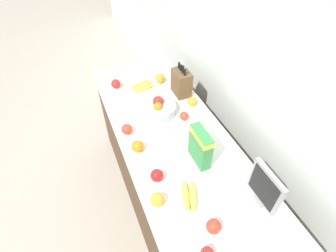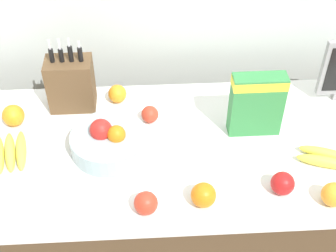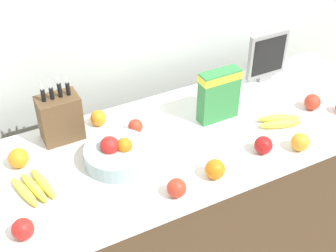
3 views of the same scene
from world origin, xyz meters
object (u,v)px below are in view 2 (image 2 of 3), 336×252
knife_block (71,83)px  orange_near_bowl (334,195)px  apple_rightmost (150,114)px  apple_rear (283,183)px  cereal_box (257,102)px  banana_bunch_left (10,152)px  fruit_bowl (109,141)px  apple_near_bananas (146,203)px  banana_bunch_right (326,158)px  orange_by_cereal (13,115)px  orange_front_right (204,195)px  orange_mid_right (117,94)px

knife_block → orange_near_bowl: knife_block is taller
apple_rightmost → apple_rear: size_ratio=0.85×
cereal_box → orange_near_bowl: (0.19, -0.36, -0.10)m
apple_rear → banana_bunch_left: bearing=166.7°
fruit_bowl → apple_rightmost: 0.21m
apple_near_bananas → knife_block: bearing=116.8°
apple_near_bananas → orange_near_bowl: orange_near_bowl is taller
knife_block → cereal_box: 0.71m
banana_bunch_right → knife_block: bearing=158.0°
knife_block → fruit_bowl: 0.31m
knife_block → orange_by_cereal: size_ratio=3.70×
fruit_bowl → banana_bunch_left: bearing=-178.3°
apple_near_bananas → apple_rear: 0.45m
knife_block → fruit_bowl: knife_block is taller
banana_bunch_left → apple_rear: bearing=-13.3°
cereal_box → orange_front_right: 0.42m
apple_near_bananas → orange_near_bowl: (0.60, -0.00, 0.00)m
orange_near_bowl → orange_mid_right: bearing=141.1°
orange_front_right → apple_rear: bearing=7.7°
fruit_bowl → banana_bunch_right: fruit_bowl is taller
fruit_bowl → banana_bunch_left: size_ratio=1.27×
knife_block → orange_front_right: size_ratio=3.78×
apple_near_bananas → banana_bunch_right: bearing=15.7°
orange_by_cereal → apple_rear: bearing=-22.6°
banana_bunch_right → apple_rear: size_ratio=2.79×
orange_near_bowl → banana_bunch_right: bearing=78.1°
banana_bunch_left → orange_by_cereal: 0.17m
cereal_box → orange_near_bowl: cereal_box is taller
cereal_box → orange_mid_right: (-0.51, 0.20, -0.10)m
knife_block → orange_mid_right: (0.17, 0.02, -0.07)m
cereal_box → apple_near_bananas: size_ratio=3.25×
orange_front_right → banana_bunch_right: bearing=19.5°
banana_bunch_left → apple_rightmost: size_ratio=3.26×
orange_mid_right → orange_near_bowl: bearing=-38.9°
apple_rightmost → banana_bunch_left: bearing=-162.3°
orange_front_right → orange_by_cereal: orange_by_cereal is taller
cereal_box → banana_bunch_right: cereal_box is taller
knife_block → apple_rightmost: size_ratio=4.66×
orange_front_right → orange_mid_right: 0.61m
banana_bunch_right → orange_mid_right: orange_mid_right is taller
banana_bunch_left → orange_front_right: orange_front_right is taller
knife_block → orange_front_right: 0.70m
cereal_box → fruit_bowl: cereal_box is taller
knife_block → apple_near_bananas: knife_block is taller
fruit_bowl → orange_by_cereal: (-0.37, 0.16, -0.00)m
banana_bunch_right → orange_front_right: size_ratio=2.67×
apple_rightmost → orange_mid_right: size_ratio=0.90×
banana_bunch_right → orange_front_right: bearing=-160.5°
banana_bunch_right → apple_rear: (-0.19, -0.12, 0.02)m
banana_bunch_right → apple_rightmost: (-0.61, 0.25, 0.01)m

